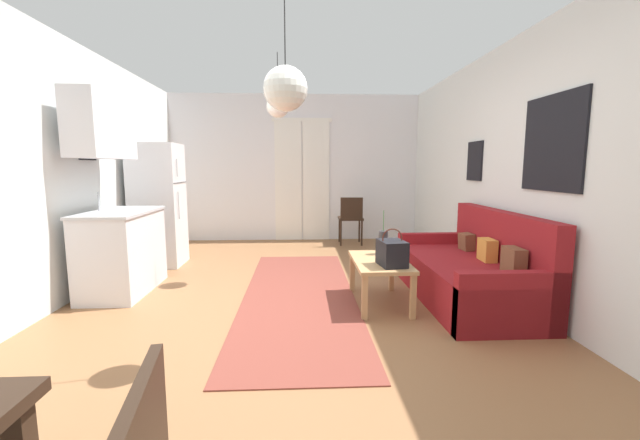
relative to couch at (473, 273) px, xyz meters
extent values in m
cube|color=#8E603D|center=(-1.84, -0.32, -0.33)|extent=(5.07, 8.12, 0.10)
cube|color=silver|center=(-1.84, 3.49, 1.04)|extent=(4.67, 0.10, 2.64)
cube|color=white|center=(-1.97, 3.43, 0.80)|extent=(0.49, 0.02, 2.16)
cube|color=white|center=(-1.46, 3.43, 0.80)|extent=(0.49, 0.02, 2.16)
cube|color=white|center=(-1.71, 3.43, 1.91)|extent=(1.08, 0.03, 0.06)
cube|color=silver|center=(0.45, -0.32, 1.04)|extent=(0.10, 7.72, 2.64)
cube|color=black|center=(0.39, -0.53, 1.28)|extent=(0.02, 0.80, 0.81)
cube|color=black|center=(0.39, 0.95, 1.14)|extent=(0.02, 0.38, 0.47)
cube|color=silver|center=(-4.12, -0.32, 1.04)|extent=(0.10, 7.72, 2.64)
cube|color=black|center=(-4.06, 0.64, 1.35)|extent=(0.02, 0.32, 0.40)
cube|color=brown|center=(-1.77, 0.21, -0.27)|extent=(1.15, 3.55, 0.01)
cube|color=maroon|center=(-0.09, 0.00, -0.07)|extent=(0.90, 1.91, 0.41)
cube|color=maroon|center=(0.28, 0.00, 0.18)|extent=(0.15, 1.91, 0.91)
cube|color=maroon|center=(-0.09, -0.90, -0.01)|extent=(0.90, 0.11, 0.54)
cube|color=maroon|center=(-0.09, 0.90, -0.01)|extent=(0.90, 0.11, 0.54)
cube|color=brown|center=(0.12, -0.52, 0.25)|extent=(0.12, 0.24, 0.24)
cube|color=gold|center=(0.13, -0.02, 0.25)|extent=(0.13, 0.23, 0.22)
cube|color=brown|center=(0.14, 0.50, 0.23)|extent=(0.14, 0.20, 0.20)
cube|color=tan|center=(-0.97, -0.06, 0.15)|extent=(0.51, 0.91, 0.04)
cube|color=tan|center=(-1.19, -0.48, -0.07)|extent=(0.05, 0.05, 0.41)
cube|color=tan|center=(-0.75, -0.48, -0.07)|extent=(0.05, 0.05, 0.41)
cube|color=tan|center=(-1.19, 0.35, -0.07)|extent=(0.05, 0.05, 0.41)
cube|color=tan|center=(-0.75, 0.35, -0.07)|extent=(0.05, 0.05, 0.41)
cylinder|color=#2D2D33|center=(-0.88, 0.21, 0.29)|extent=(0.10, 0.10, 0.24)
cylinder|color=#477F42|center=(-0.88, 0.21, 0.52)|extent=(0.01, 0.01, 0.22)
cube|color=black|center=(-0.91, -0.29, 0.28)|extent=(0.26, 0.32, 0.24)
torus|color=#512319|center=(-0.91, -0.29, 0.42)|extent=(0.19, 0.01, 0.19)
cube|color=white|center=(-3.69, 1.65, 0.55)|extent=(0.61, 0.58, 1.66)
cube|color=#4C4C51|center=(-3.38, 1.65, 0.86)|extent=(0.01, 0.56, 0.01)
cylinder|color=#B7BABF|center=(-3.37, 1.49, 1.06)|extent=(0.02, 0.02, 0.23)
cylinder|color=#B7BABF|center=(-3.37, 1.49, 0.56)|extent=(0.02, 0.02, 0.37)
cube|color=silver|center=(-3.68, 0.45, 0.15)|extent=(0.57, 1.05, 0.86)
cube|color=#B7BABF|center=(-3.68, 0.45, 0.59)|extent=(0.60, 1.08, 0.03)
cube|color=#999BA0|center=(-3.68, 0.48, 0.55)|extent=(0.36, 0.40, 0.10)
cylinder|color=#B7BABF|center=(-3.90, 0.48, 0.71)|extent=(0.02, 0.02, 0.20)
cube|color=silver|center=(-3.80, 0.45, 1.49)|extent=(0.32, 0.95, 0.66)
cylinder|color=black|center=(-0.69, 3.15, -0.05)|extent=(0.03, 0.03, 0.44)
cylinder|color=black|center=(-1.05, 3.16, -0.05)|extent=(0.03, 0.03, 0.44)
cylinder|color=black|center=(-0.70, 2.81, -0.05)|extent=(0.03, 0.03, 0.44)
cylinder|color=black|center=(-1.06, 2.82, -0.05)|extent=(0.03, 0.03, 0.44)
cube|color=black|center=(-0.88, 2.98, 0.18)|extent=(0.43, 0.41, 0.04)
cube|color=black|center=(-0.88, 2.80, 0.37)|extent=(0.38, 0.04, 0.37)
cylinder|color=black|center=(-1.84, -1.12, 2.05)|extent=(0.01, 0.01, 0.63)
sphere|color=white|center=(-1.84, -1.12, 1.59)|extent=(0.29, 0.29, 0.29)
cylinder|color=black|center=(-2.00, 0.88, 2.13)|extent=(0.01, 0.01, 0.46)
sphere|color=white|center=(-2.00, 0.88, 1.77)|extent=(0.27, 0.27, 0.27)
camera|label=1|loc=(-1.75, -3.82, 1.08)|focal=22.11mm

